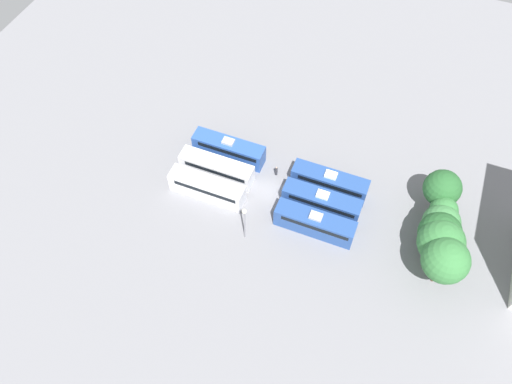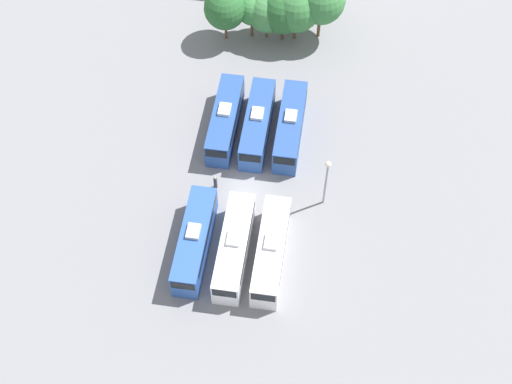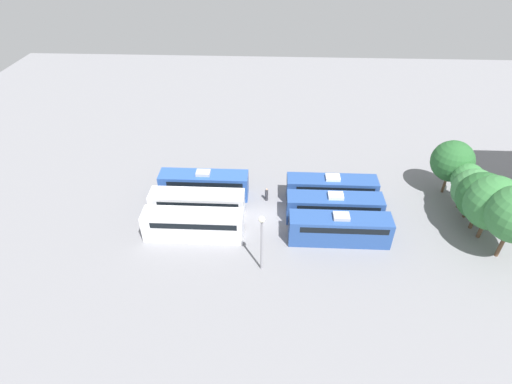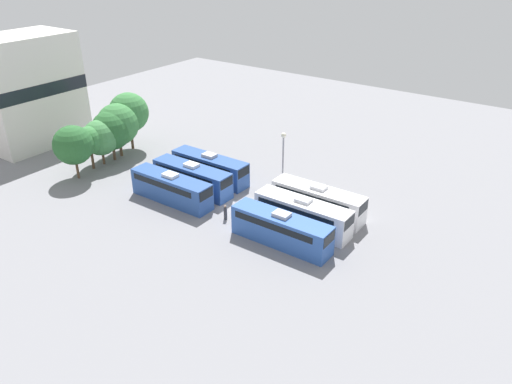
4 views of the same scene
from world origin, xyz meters
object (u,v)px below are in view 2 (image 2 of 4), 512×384
bus_5 (290,126)px  tree_1 (252,10)px  tree_0 (225,9)px  tree_2 (267,12)px  bus_1 (234,247)px  worker_person (215,183)px  bus_3 (225,119)px  tree_3 (283,11)px  tree_4 (296,8)px  light_pole (327,175)px  bus_4 (257,123)px  bus_2 (271,250)px  bus_0 (195,240)px  tree_5 (321,0)px

bus_5 → tree_1: size_ratio=1.82×
tree_0 → tree_2: 4.78m
bus_1 → tree_2: tree_2 is taller
worker_person → tree_2: tree_2 is taller
bus_3 → tree_2: (2.34, 14.58, 2.02)m
tree_2 → tree_3: 1.86m
tree_1 → tree_4: size_ratio=0.78×
light_pole → tree_4: size_ratio=0.89×
bus_4 → bus_5: bearing=2.9°
bus_1 → bus_3: size_ratio=1.00×
tree_0 → bus_5: bearing=-56.2°
light_pole → tree_2: (-8.73, 22.28, -0.82)m
tree_0 → tree_3: bearing=7.9°
tree_1 → tree_4: (4.96, 0.36, 0.61)m
light_pole → bus_1: bearing=-136.4°
light_pole → tree_2: size_ratio=1.08×
bus_2 → bus_0: bearing=179.5°
bus_3 → tree_1: bearing=87.6°
tree_5 → bus_5: bearing=-95.4°
bus_1 → tree_4: (2.13, 29.83, 2.82)m
bus_3 → worker_person: 7.54m
bus_1 → worker_person: bus_1 is taller
tree_2 → bus_5: bearing=-72.9°
tree_4 → bus_4: bearing=-98.3°
bus_1 → tree_2: 29.63m
tree_1 → tree_4: bearing=4.2°
bus_3 → worker_person: size_ratio=6.15×
tree_1 → bus_4: bearing=-79.2°
bus_2 → tree_3: 29.67m
bus_3 → bus_5: same height
light_pole → tree_5: tree_5 is taller
bus_4 → worker_person: size_ratio=6.15×
bus_3 → bus_1: bearing=-77.0°
bus_2 → bus_3: 16.34m
bus_5 → light_pole: size_ratio=1.58×
bus_3 → tree_4: size_ratio=1.41×
bus_3 → bus_5: (6.79, 0.11, 0.00)m
bus_1 → tree_4: bearing=85.9°
tree_2 → bus_1: bearing=-87.9°
bus_3 → tree_4: bearing=69.5°
tree_3 → bus_3: bearing=-105.9°
bus_2 → light_pole: (4.23, 7.14, 2.83)m
bus_3 → bus_5: size_ratio=1.00×
bus_0 → worker_person: (0.57, 7.31, -0.91)m
tree_1 → worker_person: bearing=-90.8°
tree_0 → tree_4: bearing=8.4°
bus_1 → tree_3: size_ratio=1.53×
bus_2 → tree_4: bearing=92.4°
bus_0 → tree_5: 31.76m
tree_0 → tree_1: (2.92, 0.80, -0.48)m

